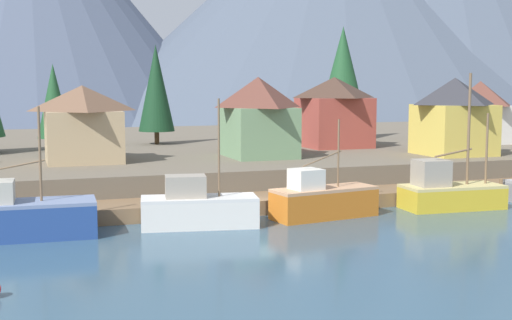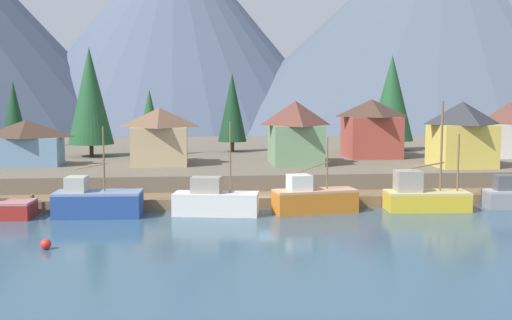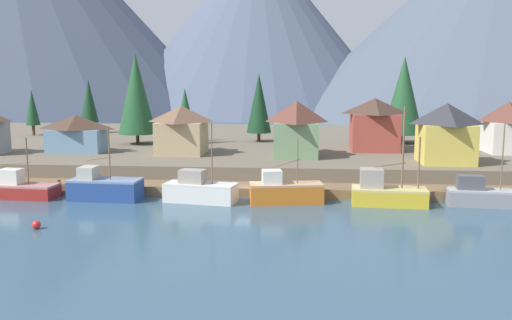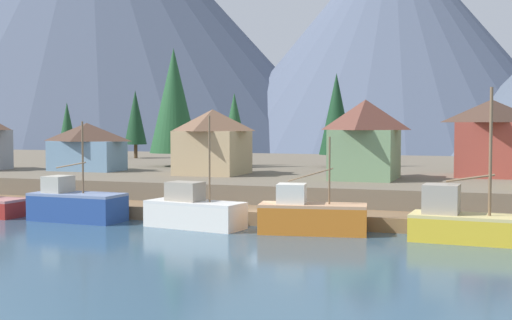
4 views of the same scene
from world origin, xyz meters
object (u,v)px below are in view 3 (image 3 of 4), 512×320
fishing_boat_orange (285,191)px  conifer_near_right (185,112)px  fishing_boat_yellow (386,193)px  house_yellow (446,133)px  house_blue (77,133)px  house_white (507,127)px  fishing_boat_grey (484,195)px  conifer_mid_right (259,103)px  conifer_mid_left (404,95)px  house_red (374,124)px  conifer_back_right (32,107)px  conifer_near_left (89,101)px  fishing_boat_white (200,190)px  fishing_boat_red (21,188)px  house_green (297,128)px  house_tan (182,129)px  fishing_boat_blue (104,188)px  conifer_back_left (136,94)px  channel_buoy (36,225)px

fishing_boat_orange → conifer_near_right: (-15.61, 26.75, 6.03)m
fishing_boat_yellow → house_yellow: 14.73m
house_blue → conifer_near_right: (12.40, 10.03, 2.21)m
house_white → fishing_boat_grey: bearing=-114.0°
house_yellow → conifer_mid_right: (-23.11, 19.60, 2.40)m
conifer_mid_left → house_white: bearing=-38.4°
house_red → conifer_back_right: size_ratio=0.90×
house_yellow → conifer_near_left: size_ratio=0.72×
fishing_boat_white → conifer_mid_left: 40.62m
fishing_boat_yellow → fishing_boat_grey: bearing=5.4°
conifer_near_left → house_yellow: bearing=-28.9°
fishing_boat_red → fishing_boat_grey: 46.25m
fishing_boat_red → conifer_mid_left: 54.04m
house_blue → house_yellow: (46.08, -5.39, 1.01)m
house_green → house_yellow: (17.15, -4.10, -0.03)m
house_tan → conifer_mid_left: size_ratio=0.50×
fishing_boat_yellow → house_yellow: bearing=57.1°
fishing_boat_grey → conifer_near_right: conifer_near_right is taller
conifer_near_right → fishing_boat_blue: bearing=-95.7°
fishing_boat_red → house_green: 32.33m
fishing_boat_white → conifer_back_left: bearing=128.4°
fishing_boat_blue → conifer_mid_right: (13.24, 30.82, 7.21)m
fishing_boat_white → conifer_near_right: 28.44m
house_green → conifer_mid_right: size_ratio=0.68×
fishing_boat_blue → house_tan: bearing=77.3°
fishing_boat_yellow → house_tan: 29.01m
fishing_boat_yellow → house_green: size_ratio=1.34×
fishing_boat_red → house_tan: 21.42m
fishing_boat_blue → conifer_back_left: size_ratio=0.56×
fishing_boat_blue → conifer_back_right: conifer_back_right is taller
house_yellow → conifer_mid_right: size_ratio=0.66×
house_green → conifer_mid_left: (15.66, 15.30, 3.60)m
conifer_near_left → conifer_near_right: 24.87m
fishing_boat_white → fishing_boat_grey: size_ratio=0.96×
fishing_boat_blue → conifer_near_right: size_ratio=0.91×
fishing_boat_orange → conifer_near_right: size_ratio=0.90×
conifer_near_left → channel_buoy: bearing=-73.0°
conifer_near_left → channel_buoy: conifer_near_left is taller
fishing_boat_blue → conifer_mid_left: (34.87, 30.62, 8.44)m
conifer_back_right → house_white: bearing=-12.0°
fishing_boat_blue → conifer_near_right: bearing=87.0°
conifer_near_left → conifer_near_right: (20.29, -14.35, -1.00)m
fishing_boat_orange → conifer_mid_left: bearing=52.4°
house_blue → conifer_mid_left: 46.97m
house_tan → conifer_near_left: 33.30m
conifer_mid_left → conifer_mid_right: 21.67m
channel_buoy → house_green: bearing=51.8°
house_yellow → conifer_back_left: conifer_back_left is taller
fishing_boat_orange → house_yellow: bearing=22.8°
fishing_boat_grey → conifer_mid_left: 31.60m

